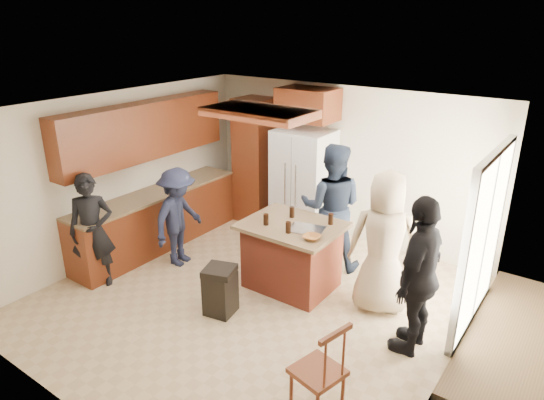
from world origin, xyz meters
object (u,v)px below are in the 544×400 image
Objects in this scene: person_behind_right at (384,243)px; kitchen_island at (292,255)px; person_front_left at (92,231)px; person_counter at (178,217)px; refrigerator at (303,184)px; trash_bin at (220,290)px; person_side_right at (419,276)px; spindle_chair at (319,373)px; person_behind_left at (331,207)px.

kitchen_island is (-1.21, -0.20, -0.44)m from person_behind_right.
person_counter is at bearing 19.32° from person_front_left.
person_behind_right is at bearing -86.33° from person_counter.
refrigerator is (-1.99, 1.33, -0.01)m from person_behind_right.
person_front_left reaches higher than trash_bin.
person_side_right is at bearing -29.85° from person_front_left.
spindle_chair is at bearing -50.16° from person_front_left.
person_behind_right is at bearing -19.78° from person_front_left.
person_front_left is at bearing -145.85° from kitchen_island.
person_front_left is 0.87× the size of person_behind_right.
person_front_left is 0.85× the size of person_behind_left.
person_behind_left reaches higher than trash_bin.
refrigerator is (-0.92, 0.71, -0.04)m from person_behind_left.
trash_bin is (1.85, 0.45, -0.48)m from person_front_left.
person_front_left is at bearing -72.63° from person_side_right.
kitchen_island is (2.22, 1.51, -0.32)m from person_front_left.
person_behind_left is 2.97× the size of trash_bin.
person_side_right reaches higher than kitchen_island.
person_behind_right is 1.30m from kitchen_island.
person_front_left is 1.07× the size of person_counter.
refrigerator is at bearing 124.35° from spindle_chair.
spindle_chair is (1.32, -2.58, -0.48)m from person_behind_left.
refrigerator is at bearing 117.25° from kitchen_island.
trash_bin is at bearing -32.47° from person_front_left.
refrigerator is at bearing 99.20° from trash_bin.
kitchen_island is (1.72, 0.41, -0.27)m from person_counter.
person_behind_right reaches higher than trash_bin.
refrigerator reaches higher than person_counter.
person_side_right is at bearing -9.77° from kitchen_island.
person_counter is 1.56m from trash_bin.
person_behind_left reaches higher than refrigerator.
person_front_left is 3.70m from spindle_chair.
refrigerator is 1.81× the size of spindle_chair.
person_side_right is at bearing 123.16° from person_behind_left.
person_counter is (0.50, 1.10, -0.05)m from person_front_left.
person_behind_left is 1.03× the size of person_side_right.
person_behind_left is 0.95m from kitchen_island.
kitchen_island is (-0.13, -0.82, -0.46)m from person_behind_left.
person_behind_right is at bearing 97.32° from spindle_chair.
kitchen_island is at bearing 70.69° from trash_bin.
spindle_chair is at bearing -50.32° from kitchen_island.
person_behind_left is 2.94m from spindle_chair.
person_side_right is 1.56m from spindle_chair.
kitchen_island is at bearing -62.75° from refrigerator.
trash_bin is (-0.37, -1.05, -0.16)m from kitchen_island.
person_side_right is 1.42× the size of kitchen_island.
refrigerator is at bearing -124.20° from person_side_right.
person_front_left is 3.31m from person_behind_left.
person_front_left is 0.89× the size of refrigerator.
spindle_chair is at bearing -55.65° from refrigerator.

